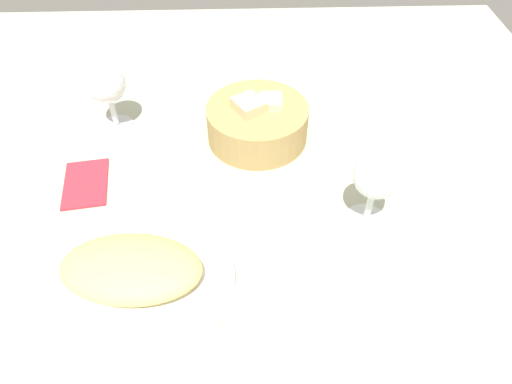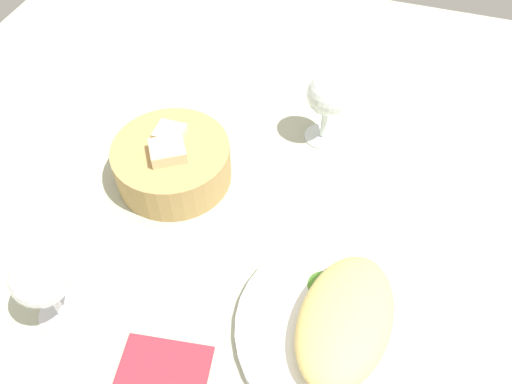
{
  "view_description": "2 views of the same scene",
  "coord_description": "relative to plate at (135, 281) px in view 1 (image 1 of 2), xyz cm",
  "views": [
    {
      "loc": [
        4.19,
        -49.14,
        54.26
      ],
      "look_at": [
        5.86,
        -0.68,
        3.73
      ],
      "focal_mm": 32.4,
      "sensor_mm": 36.0,
      "label": 1
    },
    {
      "loc": [
        -40.36,
        -11.91,
        61.76
      ],
      "look_at": [
        3.45,
        2.18,
        5.4
      ],
      "focal_mm": 35.88,
      "sensor_mm": 36.0,
      "label": 2
    }
  ],
  "objects": [
    {
      "name": "plate",
      "position": [
        0.0,
        0.0,
        0.0
      ],
      "size": [
        27.21,
        27.21,
        1.4
      ],
      "primitive_type": "cylinder",
      "color": "white",
      "rests_on": "ground_plane"
    },
    {
      "name": "wine_glass_near",
      "position": [
        33.71,
        10.41,
        8.0
      ],
      "size": [
        6.78,
        6.78,
        12.78
      ],
      "color": "silver",
      "rests_on": "ground_plane"
    },
    {
      "name": "wine_glass_far",
      "position": [
        -8.67,
        35.14,
        7.99
      ],
      "size": [
        6.97,
        6.97,
        12.81
      ],
      "color": "silver",
      "rests_on": "ground_plane"
    },
    {
      "name": "folded_napkin",
      "position": [
        -11.13,
        19.58,
        -0.3
      ],
      "size": [
        8.52,
        11.9,
        0.8
      ],
      "primitive_type": "cube",
      "rotation": [
        0.0,
        0.0,
        1.72
      ],
      "color": "red",
      "rests_on": "ground_plane"
    },
    {
      "name": "bread_basket",
      "position": [
        17.7,
        30.76,
        2.81
      ],
      "size": [
        18.01,
        18.01,
        8.53
      ],
      "color": "tan",
      "rests_on": "ground_plane"
    },
    {
      "name": "omelette",
      "position": [
        0.0,
        0.0,
        2.98
      ],
      "size": [
        19.95,
        13.04,
        4.56
      ],
      "primitive_type": "ellipsoid",
      "rotation": [
        0.0,
        0.0,
        -0.1
      ],
      "color": "#DAC16C",
      "rests_on": "plate"
    },
    {
      "name": "lettuce_garnish",
      "position": [
        5.08,
        3.65,
        1.36
      ],
      "size": [
        4.37,
        4.37,
        1.32
      ],
      "primitive_type": "cone",
      "color": "#488129",
      "rests_on": "plate"
    },
    {
      "name": "ground_plane",
      "position": [
        11.01,
        13.94,
        -1.7
      ],
      "size": [
        140.0,
        140.0,
        2.0
      ],
      "primitive_type": "cube",
      "color": "#AAB097"
    }
  ]
}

